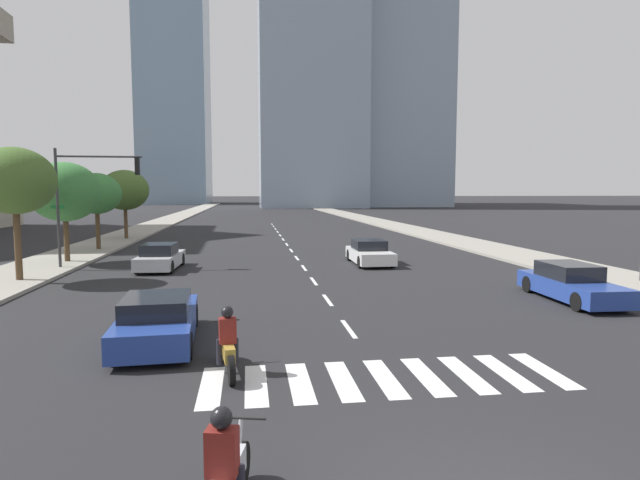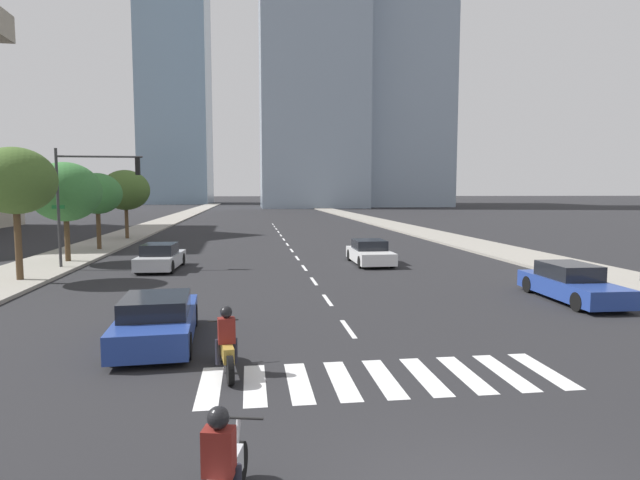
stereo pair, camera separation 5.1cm
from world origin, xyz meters
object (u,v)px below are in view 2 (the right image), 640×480
at_px(motorcycle_lead, 221,479).
at_px(traffic_signal_far, 89,186).
at_px(motorcycle_trailing, 226,346).
at_px(sedan_blue_2, 571,284).
at_px(sedan_white_3, 370,253).
at_px(street_tree_nearest, 15,181).
at_px(street_tree_third, 97,194).
at_px(street_tree_second, 65,192).
at_px(sedan_blue_1, 157,321).
at_px(sedan_silver_0, 161,258).
at_px(street_tree_fourth, 126,190).

relative_size(motorcycle_lead, traffic_signal_far, 0.37).
height_order(motorcycle_trailing, sedan_blue_2, motorcycle_trailing).
relative_size(motorcycle_trailing, sedan_blue_2, 0.44).
distance_m(sedan_white_3, traffic_signal_far, 14.77).
distance_m(motorcycle_trailing, sedan_blue_2, 13.37).
distance_m(motorcycle_lead, street_tree_nearest, 20.47).
distance_m(street_tree_nearest, street_tree_third, 12.05).
height_order(street_tree_second, street_tree_third, street_tree_second).
bearing_deg(sedan_white_3, street_tree_second, -97.70).
height_order(sedan_white_3, street_tree_second, street_tree_second).
bearing_deg(motorcycle_trailing, street_tree_second, 18.84).
xyz_separation_m(street_tree_second, street_tree_third, (-0.00, 6.00, -0.13)).
xyz_separation_m(motorcycle_lead, sedan_blue_1, (-2.03, 7.77, 0.01)).
height_order(sedan_silver_0, street_tree_nearest, street_tree_nearest).
height_order(sedan_blue_2, street_tree_nearest, street_tree_nearest).
height_order(motorcycle_lead, street_tree_fourth, street_tree_fourth).
distance_m(sedan_blue_2, street_tree_nearest, 22.53).
bearing_deg(traffic_signal_far, sedan_silver_0, -9.09).
bearing_deg(sedan_blue_1, street_tree_third, 15.54).
height_order(motorcycle_trailing, sedan_silver_0, motorcycle_trailing).
height_order(sedan_silver_0, street_tree_second, street_tree_second).
bearing_deg(street_tree_fourth, street_tree_second, -90.00).
bearing_deg(street_tree_fourth, street_tree_nearest, -90.00).
bearing_deg(street_tree_fourth, motorcycle_trailing, -74.06).
bearing_deg(motorcycle_lead, street_tree_second, 34.11).
bearing_deg(street_tree_third, sedan_blue_2, -41.14).
xyz_separation_m(motorcycle_trailing, street_tree_second, (-9.26, 18.50, 3.30)).
bearing_deg(sedan_white_3, motorcycle_lead, -17.31).
relative_size(motorcycle_lead, sedan_blue_2, 0.45).
height_order(motorcycle_lead, motorcycle_trailing, same).
height_order(sedan_blue_1, sedan_blue_2, sedan_blue_2).
bearing_deg(sedan_blue_2, motorcycle_lead, -44.41).
bearing_deg(sedan_blue_1, street_tree_fourth, 10.85).
bearing_deg(traffic_signal_far, street_tree_nearest, -117.13).
height_order(sedan_white_3, traffic_signal_far, traffic_signal_far).
relative_size(motorcycle_lead, motorcycle_trailing, 1.03).
height_order(street_tree_nearest, street_tree_second, street_tree_nearest).
bearing_deg(sedan_blue_2, sedan_blue_1, -73.92).
height_order(motorcycle_trailing, sedan_blue_1, motorcycle_trailing).
relative_size(motorcycle_lead, street_tree_fourth, 0.40).
distance_m(sedan_white_3, street_tree_fourth, 23.20).
bearing_deg(motorcycle_trailing, traffic_signal_far, 16.62).
bearing_deg(motorcycle_trailing, sedan_white_3, -31.02).
relative_size(traffic_signal_far, street_tree_third, 1.19).
relative_size(sedan_blue_1, street_tree_nearest, 0.82).
distance_m(sedan_silver_0, street_tree_fourth, 17.93).
bearing_deg(sedan_silver_0, motorcycle_lead, -165.66).
bearing_deg(traffic_signal_far, sedan_white_3, 0.07).
bearing_deg(sedan_white_3, street_tree_third, -116.74).
bearing_deg(sedan_silver_0, sedan_blue_2, -118.12).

